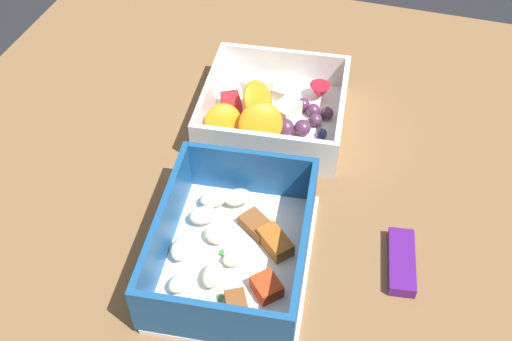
% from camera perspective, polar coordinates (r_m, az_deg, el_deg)
% --- Properties ---
extents(table_surface, '(0.80, 0.80, 0.02)m').
position_cam_1_polar(table_surface, '(0.63, 0.86, -2.42)').
color(table_surface, brown).
rests_on(table_surface, ground).
extents(pasta_container, '(0.19, 0.15, 0.06)m').
position_cam_1_polar(pasta_container, '(0.56, -2.27, -7.28)').
color(pasta_container, white).
rests_on(pasta_container, table_surface).
extents(fruit_bowl, '(0.17, 0.17, 0.06)m').
position_cam_1_polar(fruit_bowl, '(0.69, 1.60, 5.63)').
color(fruit_bowl, white).
rests_on(fruit_bowl, table_surface).
extents(candy_bar, '(0.07, 0.03, 0.01)m').
position_cam_1_polar(candy_bar, '(0.58, 13.66, -8.41)').
color(candy_bar, '#51197A').
rests_on(candy_bar, table_surface).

